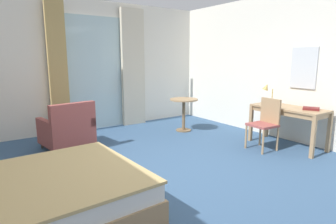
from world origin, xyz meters
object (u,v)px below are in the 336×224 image
(desk_lamp, at_px, (267,90))
(bed, at_px, (25,204))
(writing_desk, at_px, (289,112))
(armchair_by_window, at_px, (68,130))
(desk_chair, at_px, (266,121))
(round_cafe_table, at_px, (184,107))
(closed_book, at_px, (311,109))

(desk_lamp, bearing_deg, bed, -173.83)
(writing_desk, bearing_deg, bed, -179.07)
(desk_lamp, xyz_separation_m, armchair_by_window, (-3.27, 1.81, -0.68))
(desk_lamp, height_order, armchair_by_window, desk_lamp)
(bed, xyz_separation_m, desk_lamp, (4.32, 0.47, 0.77))
(armchair_by_window, bearing_deg, desk_lamp, -28.98)
(desk_chair, xyz_separation_m, round_cafe_table, (-0.39, 1.87, 0.01))
(round_cafe_table, bearing_deg, writing_desk, -66.61)
(desk_lamp, xyz_separation_m, closed_book, (0.19, -0.77, -0.26))
(armchair_by_window, bearing_deg, writing_desk, -33.01)
(writing_desk, distance_m, desk_chair, 0.52)
(armchair_by_window, bearing_deg, round_cafe_table, -4.33)
(closed_book, bearing_deg, writing_desk, 73.68)
(closed_book, bearing_deg, bed, 149.44)
(bed, xyz_separation_m, armchair_by_window, (1.05, 2.28, 0.09))
(closed_book, relative_size, armchair_by_window, 0.29)
(desk_chair, relative_size, round_cafe_table, 1.26)
(desk_chair, bearing_deg, armchair_by_window, 144.65)
(desk_lamp, bearing_deg, writing_desk, -72.31)
(bed, distance_m, closed_book, 4.55)
(writing_desk, distance_m, armchair_by_window, 4.06)
(round_cafe_table, bearing_deg, bed, -149.75)
(armchair_by_window, bearing_deg, closed_book, -36.66)
(bed, height_order, closed_book, bed)
(desk_chair, xyz_separation_m, closed_book, (0.55, -0.51, 0.24))
(closed_book, bearing_deg, desk_lamp, 77.47)
(armchair_by_window, relative_size, round_cafe_table, 1.23)
(bed, relative_size, armchair_by_window, 2.46)
(writing_desk, bearing_deg, closed_book, -79.56)
(bed, distance_m, desk_lamp, 4.41)
(desk_chair, bearing_deg, bed, -176.95)
(desk_chair, bearing_deg, closed_book, -42.92)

